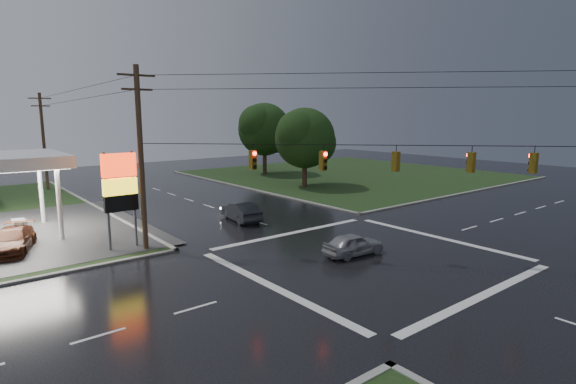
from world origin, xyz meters
TOP-DOWN VIEW (x-y plane):
  - ground at (0.00, 0.00)m, footprint 120.00×120.00m
  - grass_ne at (26.00, 26.00)m, footprint 36.00×36.00m
  - pylon_sign at (-10.50, 10.50)m, footprint 2.00×0.35m
  - utility_pole_nw at (-9.50, 9.50)m, footprint 2.20×0.32m
  - utility_pole_n at (-9.50, 38.00)m, footprint 2.20×0.32m
  - traffic_signals at (0.02, -0.02)m, footprint 26.87×26.87m
  - tree_ne_near at (14.14, 21.99)m, footprint 7.99×6.80m
  - tree_ne_far at (17.15, 33.99)m, footprint 8.46×7.20m
  - car_north at (-0.80, 12.36)m, footprint 2.29×4.82m
  - car_crossing at (-0.31, 0.90)m, footprint 3.96×1.89m
  - car_pump at (-15.95, 14.00)m, footprint 3.56×5.39m

SIDE VIEW (x-z plane):
  - ground at x=0.00m, z-range 0.00..0.00m
  - grass_ne at x=26.00m, z-range 0.00..0.08m
  - car_crossing at x=-0.31m, z-range 0.00..1.31m
  - car_pump at x=-15.95m, z-range 0.00..1.45m
  - car_north at x=-0.80m, z-range 0.00..1.53m
  - pylon_sign at x=-10.50m, z-range 1.01..7.01m
  - utility_pole_n at x=-9.50m, z-range 0.22..10.72m
  - tree_ne_near at x=14.14m, z-range 1.07..10.05m
  - utility_pole_nw at x=-9.50m, z-range 0.22..11.22m
  - tree_ne_far at x=17.15m, z-range 1.28..11.08m
  - traffic_signals at x=0.02m, z-range 5.75..7.22m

